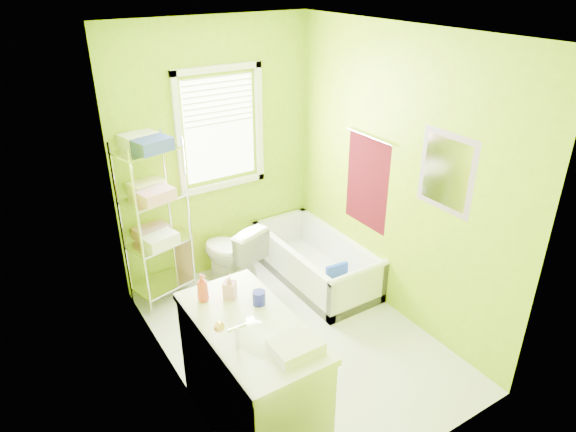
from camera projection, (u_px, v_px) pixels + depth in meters
ground at (295, 338)px, 4.59m from camera, size 2.90×2.90×0.00m
room_envelope at (296, 177)px, 3.90m from camera, size 2.14×2.94×2.62m
window at (220, 123)px, 4.97m from camera, size 0.92×0.05×1.22m
door at (238, 361)px, 2.89m from camera, size 0.09×0.80×2.00m
right_wall_decor at (396, 178)px, 4.48m from camera, size 0.04×1.48×1.17m
bathtub at (317, 267)px, 5.36m from camera, size 0.69×1.47×0.47m
toilet at (232, 254)px, 5.20m from camera, size 0.60×0.79×0.72m
vanity at (252, 372)px, 3.54m from camera, size 0.61×1.19×1.10m
wire_shelf_unit at (154, 204)px, 4.72m from camera, size 0.62×0.52×1.67m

